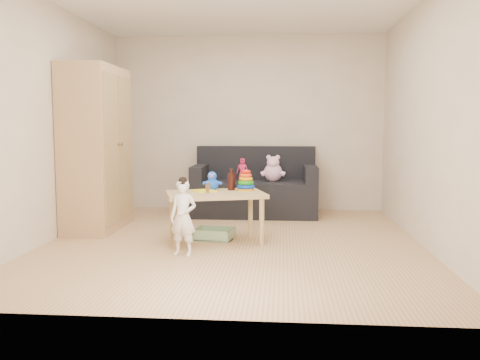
# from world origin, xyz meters

# --- Properties ---
(room) EXTENTS (4.50, 4.50, 4.50)m
(room) POSITION_xyz_m (0.00, 0.00, 1.30)
(room) COLOR tan
(room) RESTS_ON ground
(wardrobe) EXTENTS (0.54, 1.09, 1.96)m
(wardrobe) POSITION_xyz_m (-1.72, 0.57, 0.98)
(wardrobe) COLOR tan
(wardrobe) RESTS_ON ground
(sofa) EXTENTS (1.74, 0.88, 0.49)m
(sofa) POSITION_xyz_m (0.13, 1.72, 0.24)
(sofa) COLOR black
(sofa) RESTS_ON ground
(play_table) EXTENTS (1.17, 0.92, 0.54)m
(play_table) POSITION_xyz_m (-0.19, -0.01, 0.27)
(play_table) COLOR tan
(play_table) RESTS_ON ground
(storage_bin) EXTENTS (0.46, 0.37, 0.12)m
(storage_bin) POSITION_xyz_m (-0.23, 0.11, 0.06)
(storage_bin) COLOR #82A779
(storage_bin) RESTS_ON ground
(toddler) EXTENTS (0.30, 0.24, 0.72)m
(toddler) POSITION_xyz_m (-0.43, -0.60, 0.36)
(toddler) COLOR white
(toddler) RESTS_ON ground
(pink_bear) EXTENTS (0.27, 0.23, 0.31)m
(pink_bear) POSITION_xyz_m (0.39, 1.69, 0.64)
(pink_bear) COLOR #F8B7DD
(pink_bear) RESTS_ON sofa
(doll) EXTENTS (0.16, 0.11, 0.31)m
(doll) POSITION_xyz_m (-0.04, 1.69, 0.64)
(doll) COLOR #D62859
(doll) RESTS_ON sofa
(ring_stacker) EXTENTS (0.20, 0.20, 0.23)m
(ring_stacker) POSITION_xyz_m (0.12, 0.18, 0.63)
(ring_stacker) COLOR #ECA80C
(ring_stacker) RESTS_ON play_table
(brown_bottle) EXTENTS (0.08, 0.08, 0.24)m
(brown_bottle) POSITION_xyz_m (-0.04, 0.20, 0.64)
(brown_bottle) COLOR black
(brown_bottle) RESTS_ON play_table
(blue_plush) EXTENTS (0.20, 0.17, 0.21)m
(blue_plush) POSITION_xyz_m (-0.25, 0.18, 0.65)
(blue_plush) COLOR #1C5DFF
(blue_plush) RESTS_ON play_table
(wooden_figure) EXTENTS (0.06, 0.06, 0.12)m
(wooden_figure) POSITION_xyz_m (-0.27, -0.08, 0.60)
(wooden_figure) COLOR brown
(wooden_figure) RESTS_ON play_table
(yellow_book) EXTENTS (0.29, 0.29, 0.02)m
(yellow_book) POSITION_xyz_m (-0.32, 0.05, 0.55)
(yellow_book) COLOR #FFF41A
(yellow_book) RESTS_ON play_table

